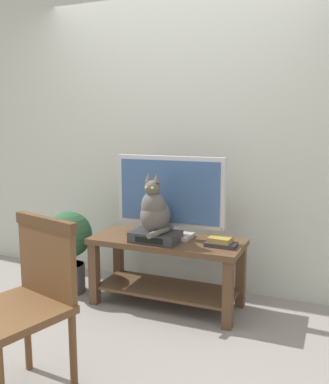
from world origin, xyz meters
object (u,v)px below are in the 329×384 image
Objects in this scene: wooden_chair at (27,294)px; book_stack at (221,242)px; media_box at (155,237)px; potted_plant at (69,244)px; cat at (155,211)px; tv at (170,194)px; tv_stand at (167,260)px.

wooden_chair is 4.12× the size of book_stack.
potted_plant reaches higher than media_box.
cat is 1.96× the size of book_stack.
tv reaches higher than cat.
cat is 0.48× the size of wooden_chair.
tv is at bearing 79.72° from wooden_chair.
cat reaches higher than media_box.
potted_plant reaches higher than book_stack.
tv_stand is 0.87m from potted_plant.
wooden_chair is at bearing -100.74° from tv_stand.
tv is 0.21m from cat.
tv is at bearing 8.74° from potted_plant.
tv is at bearing 168.19° from book_stack.
book_stack is at bearing 8.13° from media_box.
book_stack is (0.44, -0.03, 0.20)m from tv_stand.
cat is at bearing -170.08° from book_stack.
wooden_chair is 1.34× the size of potted_plant.
cat reaches higher than wooden_chair.
tv is 1.43m from wooden_chair.
media_box is at bearing -117.46° from tv_stand.
wooden_chair reaches higher than book_stack.
tv_stand is 3.25× the size of media_box.
media_box is at bearing -2.04° from potted_plant.
tv_stand is at bearing 4.82° from potted_plant.
media_box is 0.50m from book_stack.
tv_stand is 1.69× the size of potted_plant.
tv is 2.41× the size of media_box.
potted_plant is at bearing 116.63° from wooden_chair.
cat is at bearing -3.13° from potted_plant.
potted_plant is (-0.82, 0.04, -0.36)m from cat.
cat is 0.64× the size of potted_plant.
book_stack is (0.49, 0.07, -0.01)m from media_box.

